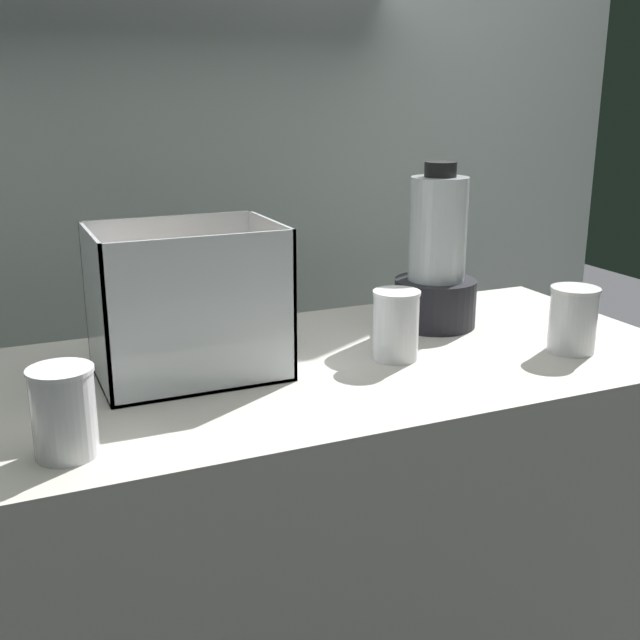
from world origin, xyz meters
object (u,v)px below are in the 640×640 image
juice_cup_carrot_far_left (64,417)px  blender_pitcher (436,265)px  carrot_display_bin (186,328)px  juice_cup_carrot_middle (573,324)px  juice_cup_carrot_left (396,328)px

juice_cup_carrot_far_left → blender_pitcher: bearing=22.5°
juice_cup_carrot_far_left → carrot_display_bin: bearing=46.9°
juice_cup_carrot_far_left → juice_cup_carrot_middle: (0.93, 0.07, -0.00)m
carrot_display_bin → blender_pitcher: 0.56m
blender_pitcher → juice_cup_carrot_far_left: 0.85m
carrot_display_bin → juice_cup_carrot_left: (0.37, -0.08, -0.03)m
juice_cup_carrot_middle → juice_cup_carrot_left: bearing=163.4°
blender_pitcher → juice_cup_carrot_middle: bearing=-59.6°
carrot_display_bin → blender_pitcher: bearing=8.0°
blender_pitcher → juice_cup_carrot_far_left: size_ratio=2.71×
juice_cup_carrot_far_left → juice_cup_carrot_middle: same height
carrot_display_bin → juice_cup_carrot_far_left: bearing=-133.1°
juice_cup_carrot_far_left → juice_cup_carrot_left: bearing=15.8°
carrot_display_bin → juice_cup_carrot_middle: bearing=-14.0°
juice_cup_carrot_left → carrot_display_bin: bearing=168.4°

